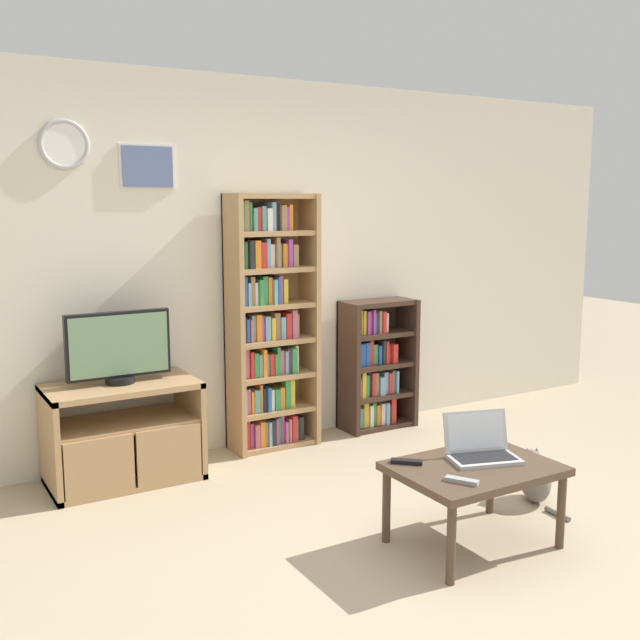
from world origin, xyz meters
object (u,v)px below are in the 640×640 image
at_px(bookshelf_tall, 268,326).
at_px(remote_far_from_laptop, 407,462).
at_px(tv_stand, 124,433).
at_px(television, 119,347).
at_px(laptop, 480,447).
at_px(cat, 535,478).
at_px(remote_near_laptop, 462,481).
at_px(coffee_table, 474,474).
at_px(bookshelf_short, 373,367).

bearing_deg(bookshelf_tall, remote_far_from_laptop, -93.03).
relative_size(tv_stand, television, 1.44).
bearing_deg(remote_far_from_laptop, laptop, -65.63).
bearing_deg(cat, remote_far_from_laptop, -150.49).
height_order(tv_stand, remote_near_laptop, tv_stand).
relative_size(television, cat, 1.36).
relative_size(tv_stand, coffee_table, 1.14).
bearing_deg(bookshelf_tall, cat, -61.90).
xyz_separation_m(bookshelf_tall, remote_near_laptop, (-0.02, -2.09, -0.44)).
bearing_deg(remote_far_from_laptop, bookshelf_short, 13.38).
bearing_deg(coffee_table, cat, 19.40).
relative_size(television, bookshelf_tall, 0.36).
xyz_separation_m(bookshelf_tall, remote_far_from_laptop, (-0.09, -1.75, -0.44)).
bearing_deg(bookshelf_tall, bookshelf_short, -0.07).
relative_size(remote_far_from_laptop, cat, 0.31).
bearing_deg(cat, laptop, -136.86).
xyz_separation_m(remote_near_laptop, cat, (0.93, 0.40, -0.30)).
distance_m(bookshelf_tall, remote_far_from_laptop, 1.80).
bearing_deg(laptop, bookshelf_tall, 115.86).
height_order(bookshelf_tall, cat, bookshelf_tall).
distance_m(television, laptop, 2.26).
distance_m(television, remote_near_laptop, 2.27).
xyz_separation_m(tv_stand, laptop, (1.38, -1.72, 0.17)).
bearing_deg(remote_near_laptop, bookshelf_tall, 58.13).
height_order(television, bookshelf_short, television).
distance_m(remote_near_laptop, cat, 1.05).
xyz_separation_m(tv_stand, remote_far_from_laptop, (1.00, -1.59, 0.12)).
bearing_deg(coffee_table, bookshelf_short, 69.80).
distance_m(television, coffee_table, 2.27).
bearing_deg(coffee_table, television, 125.45).
relative_size(television, coffee_table, 0.80).
bearing_deg(cat, remote_near_laptop, -130.42).
xyz_separation_m(coffee_table, remote_near_laptop, (-0.22, -0.15, 0.06)).
height_order(tv_stand, laptop, laptop).
distance_m(laptop, remote_far_from_laptop, 0.41).
bearing_deg(television, tv_stand, -85.71).
bearing_deg(bookshelf_short, television, -176.32).
bearing_deg(tv_stand, laptop, -51.23).
distance_m(coffee_table, cat, 0.79).
relative_size(remote_near_laptop, cat, 0.34).
distance_m(television, cat, 2.63).
xyz_separation_m(laptop, cat, (0.61, 0.19, -0.35)).
xyz_separation_m(coffee_table, laptop, (0.10, 0.06, 0.11)).
height_order(bookshelf_tall, bookshelf_short, bookshelf_tall).
relative_size(bookshelf_tall, laptop, 4.41).
bearing_deg(laptop, remote_near_laptop, -128.52).
relative_size(bookshelf_tall, remote_near_laptop, 11.29).
distance_m(remote_near_laptop, remote_far_from_laptop, 0.35).
bearing_deg(laptop, remote_far_from_laptop, 178.36).
distance_m(tv_stand, television, 0.54).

